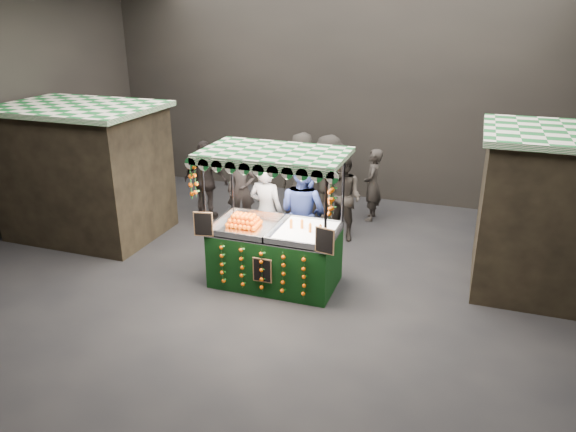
% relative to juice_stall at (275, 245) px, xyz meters
% --- Properties ---
extents(ground, '(12.00, 12.00, 0.00)m').
position_rel_juice_stall_xyz_m(ground, '(0.09, -0.14, -0.70)').
color(ground, black).
rests_on(ground, ground).
extents(market_hall, '(12.10, 10.10, 5.05)m').
position_rel_juice_stall_xyz_m(market_hall, '(0.09, -0.14, 2.68)').
color(market_hall, black).
rests_on(market_hall, ground).
extents(neighbour_stall_left, '(3.00, 2.20, 2.60)m').
position_rel_juice_stall_xyz_m(neighbour_stall_left, '(-4.31, 0.86, 0.60)').
color(neighbour_stall_left, black).
rests_on(neighbour_stall_left, ground).
extents(neighbour_stall_right, '(3.00, 2.20, 2.60)m').
position_rel_juice_stall_xyz_m(neighbour_stall_right, '(4.49, 1.36, 0.60)').
color(neighbour_stall_right, black).
rests_on(neighbour_stall_right, ground).
extents(juice_stall, '(2.34, 1.38, 2.27)m').
position_rel_juice_stall_xyz_m(juice_stall, '(0.00, 0.00, 0.00)').
color(juice_stall, black).
rests_on(juice_stall, ground).
extents(vendor_grey, '(0.68, 0.48, 1.78)m').
position_rel_juice_stall_xyz_m(vendor_grey, '(-0.52, 0.94, 0.18)').
color(vendor_grey, gray).
rests_on(vendor_grey, ground).
extents(vendor_blue, '(1.14, 1.03, 1.92)m').
position_rel_juice_stall_xyz_m(vendor_blue, '(0.18, 0.94, 0.25)').
color(vendor_blue, navy).
rests_on(vendor_blue, ground).
extents(shopper_0, '(0.69, 0.59, 1.60)m').
position_rel_juice_stall_xyz_m(shopper_0, '(-1.56, 2.18, 0.09)').
color(shopper_0, '#2D2624').
rests_on(shopper_0, ground).
extents(shopper_1, '(1.02, 0.92, 1.72)m').
position_rel_juice_stall_xyz_m(shopper_1, '(0.58, 2.20, 0.16)').
color(shopper_1, '#2A2522').
rests_on(shopper_1, ground).
extents(shopper_2, '(1.02, 0.44, 1.73)m').
position_rel_juice_stall_xyz_m(shopper_2, '(-2.44, 2.32, 0.16)').
color(shopper_2, black).
rests_on(shopper_2, ground).
extents(shopper_3, '(1.26, 1.36, 1.85)m').
position_rel_juice_stall_xyz_m(shopper_3, '(0.02, 3.20, 0.22)').
color(shopper_3, black).
rests_on(shopper_3, ground).
extents(shopper_4, '(0.96, 0.66, 1.88)m').
position_rel_juice_stall_xyz_m(shopper_4, '(-0.54, 3.08, 0.24)').
color(shopper_4, '#282521').
rests_on(shopper_4, ground).
extents(shopper_5, '(1.49, 1.79, 1.93)m').
position_rel_juice_stall_xyz_m(shopper_5, '(4.59, 3.56, 0.26)').
color(shopper_5, black).
rests_on(shopper_5, ground).
extents(shopper_6, '(0.39, 0.58, 1.56)m').
position_rel_juice_stall_xyz_m(shopper_6, '(0.94, 3.46, 0.08)').
color(shopper_6, '#2B2723').
rests_on(shopper_6, ground).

